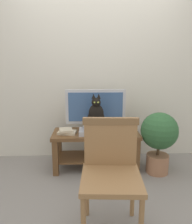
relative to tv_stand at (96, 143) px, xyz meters
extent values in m
plane|color=gray|center=(0.02, -0.62, -0.35)|extent=(12.00, 12.00, 0.00)
cube|color=beige|center=(0.02, 0.48, 1.05)|extent=(7.00, 0.12, 2.80)
cube|color=brown|center=(0.00, 0.00, 0.13)|extent=(1.13, 0.48, 0.04)
cube|color=brown|center=(-0.51, -0.19, -0.12)|extent=(0.07, 0.07, 0.46)
cube|color=brown|center=(0.51, -0.19, -0.12)|extent=(0.07, 0.07, 0.46)
cube|color=brown|center=(-0.51, 0.19, -0.12)|extent=(0.07, 0.07, 0.46)
cube|color=brown|center=(0.51, 0.19, -0.12)|extent=(0.07, 0.07, 0.46)
cube|color=brown|center=(0.00, 0.00, -0.20)|extent=(1.03, 0.40, 0.02)
cube|color=#B7B7BC|center=(0.00, 0.11, 0.17)|extent=(0.34, 0.20, 0.03)
cube|color=#B7B7BC|center=(0.00, 0.11, 0.21)|extent=(0.06, 0.04, 0.06)
cube|color=#B7B7BC|center=(0.00, 0.11, 0.47)|extent=(0.79, 0.05, 0.46)
cube|color=#385684|center=(0.00, 0.08, 0.47)|extent=(0.72, 0.01, 0.38)
sphere|color=#2672F2|center=(0.38, 0.08, 0.26)|extent=(0.01, 0.01, 0.01)
cube|color=#ADADB2|center=(0.00, -0.07, 0.18)|extent=(0.43, 0.24, 0.06)
cube|color=black|center=(0.00, -0.19, 0.18)|extent=(0.26, 0.01, 0.03)
ellipsoid|color=black|center=(0.00, -0.07, 0.34)|extent=(0.22, 0.24, 0.27)
ellipsoid|color=black|center=(0.00, -0.10, 0.43)|extent=(0.19, 0.16, 0.24)
sphere|color=black|center=(0.00, -0.11, 0.57)|extent=(0.12, 0.12, 0.12)
cone|color=black|center=(-0.03, -0.11, 0.64)|extent=(0.05, 0.05, 0.06)
cone|color=black|center=(0.03, -0.11, 0.64)|extent=(0.05, 0.05, 0.06)
sphere|color=#B2C64C|center=(-0.02, -0.16, 0.58)|extent=(0.02, 0.02, 0.02)
sphere|color=#B2C64C|center=(0.02, -0.16, 0.58)|extent=(0.02, 0.02, 0.02)
cylinder|color=black|center=(0.07, -0.15, 0.23)|extent=(0.04, 0.19, 0.04)
cylinder|color=olive|center=(-0.12, -0.95, -0.12)|extent=(0.04, 0.04, 0.47)
cylinder|color=olive|center=(0.30, -0.97, -0.12)|extent=(0.04, 0.04, 0.47)
cube|color=olive|center=(0.08, -1.17, 0.14)|extent=(0.51, 0.51, 0.04)
cube|color=olive|center=(0.09, -0.95, 0.37)|extent=(0.46, 0.06, 0.43)
cube|color=brown|center=(0.09, -0.95, 0.56)|extent=(0.48, 0.07, 0.06)
cube|color=beige|center=(-0.37, -0.05, 0.17)|extent=(0.25, 0.19, 0.03)
cube|color=beige|center=(-0.39, -0.05, 0.20)|extent=(0.19, 0.20, 0.03)
cylinder|color=#9E6B4C|center=(0.79, -0.17, -0.23)|extent=(0.28, 0.28, 0.24)
cylinder|color=#332319|center=(0.79, -0.17, -0.12)|extent=(0.26, 0.26, 0.02)
cylinder|color=#4C3823|center=(0.79, -0.17, -0.04)|extent=(0.04, 0.04, 0.14)
sphere|color=#2D5B33|center=(0.79, -0.17, 0.21)|extent=(0.46, 0.46, 0.46)
camera|label=1|loc=(-0.11, -2.75, 1.05)|focal=35.15mm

